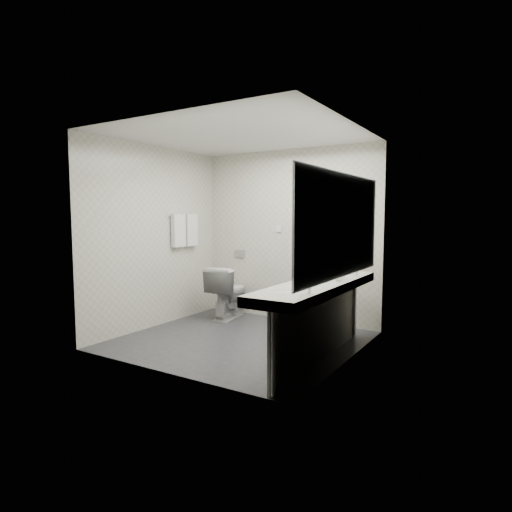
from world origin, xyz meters
The scene contains 32 objects.
floor centered at (0.00, 0.00, 0.00)m, with size 2.80×2.80×0.00m, color #2B2B31.
ceiling centered at (0.00, 0.00, 2.50)m, with size 2.80×2.80×0.00m, color silver.
wall_back centered at (0.00, 1.30, 1.25)m, with size 2.80×2.80×0.00m, color beige.
wall_front centered at (0.00, -1.30, 1.25)m, with size 2.80×2.80×0.00m, color beige.
wall_left centered at (-1.40, 0.00, 1.25)m, with size 2.60×2.60×0.00m, color beige.
wall_right centered at (1.40, 0.00, 1.25)m, with size 2.60×2.60×0.00m, color beige.
vanity_counter centered at (1.12, -0.20, 0.80)m, with size 0.55×2.20×0.10m, color silver.
vanity_panel centered at (1.15, -0.20, 0.38)m, with size 0.03×2.15×0.75m, color gray.
vanity_post_near centered at (1.18, -1.24, 0.38)m, with size 0.06×0.06×0.75m, color silver.
vanity_post_far centered at (1.18, 0.84, 0.38)m, with size 0.06×0.06×0.75m, color silver.
mirror centered at (1.39, -0.20, 1.45)m, with size 0.02×2.20×1.05m, color #B2BCC6.
basin_near centered at (1.12, -0.85, 0.83)m, with size 0.40×0.31×0.05m, color silver.
basin_far centered at (1.12, 0.45, 0.83)m, with size 0.40×0.31×0.05m, color silver.
faucet_near centered at (1.32, -0.85, 0.92)m, with size 0.04×0.04×0.15m, color silver.
faucet_far centered at (1.32, 0.45, 0.92)m, with size 0.04×0.04×0.15m, color silver.
soap_bottle_a centered at (1.19, -0.14, 0.90)m, with size 0.04×0.04×0.09m, color beige.
soap_bottle_b centered at (1.07, -0.09, 0.90)m, with size 0.07×0.07×0.09m, color beige.
soap_bottle_c centered at (1.12, -0.18, 0.92)m, with size 0.05×0.05×0.13m, color beige.
glass_left centered at (1.29, -0.01, 0.91)m, with size 0.06×0.06×0.12m, color silver.
glass_right centered at (1.28, 0.11, 0.90)m, with size 0.06×0.06×0.11m, color silver.
toilet centered at (-0.80, 0.89, 0.40)m, with size 0.44×0.78×0.79m, color silver.
flush_plate centered at (-0.85, 1.29, 0.95)m, with size 0.18×0.02×0.12m, color #B2B5BA.
pedal_bin centered at (-0.08, 1.15, 0.14)m, with size 0.20×0.20×0.28m, color #B2B5BA.
bin_lid centered at (-0.08, 1.15, 0.29)m, with size 0.20×0.20×0.01m, color #B2B5BA.
towel_rail centered at (-1.35, 0.55, 1.55)m, with size 0.02×0.02×0.62m, color silver.
towel_near centered at (-1.34, 0.41, 1.33)m, with size 0.07×0.24×0.48m, color white.
towel_far centered at (-1.34, 0.69, 1.33)m, with size 0.07×0.24×0.48m, color white.
dryer_cradle centered at (0.25, 1.27, 1.50)m, with size 0.10×0.04×0.14m, color #97979C.
dryer_barrel centered at (0.25, 1.20, 1.53)m, with size 0.08×0.08×0.14m, color #97979C.
dryer_cord centered at (0.25, 1.26, 1.25)m, with size 0.02×0.02×0.35m, color black.
switch_plate_a centered at (-0.15, 1.29, 1.35)m, with size 0.09×0.02×0.09m, color silver.
switch_plate_b centered at (0.55, 1.29, 1.35)m, with size 0.09×0.02×0.09m, color silver.
Camera 1 is at (2.90, -4.32, 1.54)m, focal length 30.01 mm.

